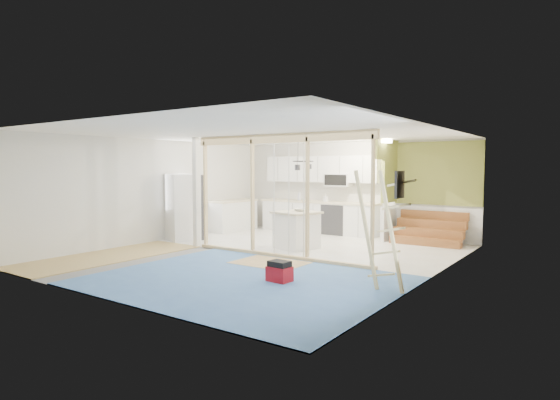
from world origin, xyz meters
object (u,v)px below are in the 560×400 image
Objects in this scene: ladder at (382,230)px; fridge at (182,208)px; island at (297,230)px; toolbox at (279,272)px.

fridge is at bearing 166.26° from ladder.
ladder is (3.09, -2.38, 0.51)m from island.
fridge is 4.34× the size of toolbox.
ladder reaches higher than island.
fridge is at bearing -154.92° from island.
ladder is (6.19, -1.73, 0.08)m from fridge.
island is 0.59× the size of ladder.
island is at bearing 31.97° from fridge.
fridge is 0.94× the size of ladder.
island is 2.71× the size of toolbox.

